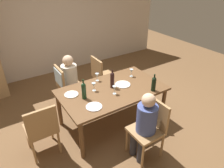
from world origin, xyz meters
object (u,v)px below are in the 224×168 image
(wine_bottle_dark_red, at_px, (154,83))
(chair_far_left, at_px, (64,82))
(wine_glass_near_right, at_px, (114,88))
(wine_glass_near_left, at_px, (97,76))
(chair_left_end, at_px, (42,128))
(dinner_plate_guest_right, at_px, (71,94))
(dinner_plate_guest_left, at_px, (123,84))
(wine_glass_far, at_px, (94,85))
(dinner_plate_host, at_px, (94,107))
(dining_table, at_px, (112,93))
(chair_near, at_px, (150,125))
(wine_bottle_tall_green, at_px, (84,90))
(person_woman_host, at_px, (71,78))
(wine_bottle_short_olive, at_px, (112,80))
(chair_far_right, at_px, (102,74))
(wine_glass_centre, at_px, (131,71))
(person_man_bearded, at_px, (145,122))

(wine_bottle_dark_red, bearing_deg, chair_far_left, 129.48)
(wine_glass_near_right, bearing_deg, wine_glass_near_left, 91.67)
(chair_left_end, xyz_separation_m, dinner_plate_guest_right, (0.62, 0.30, 0.20))
(dinner_plate_guest_left, bearing_deg, chair_left_end, -175.98)
(dinner_plate_guest_right, bearing_deg, wine_glass_far, -12.50)
(dinner_plate_host, bearing_deg, chair_left_end, 164.75)
(wine_glass_near_right, bearing_deg, dining_table, 71.86)
(chair_left_end, distance_m, dinner_plate_host, 0.82)
(chair_near, bearing_deg, wine_bottle_tall_green, 34.32)
(wine_glass_near_left, xyz_separation_m, dinner_plate_guest_left, (0.31, -0.38, -0.10))
(chair_near, xyz_separation_m, person_woman_host, (-0.47, 1.81, 0.12))
(dining_table, height_order, dinner_plate_guest_right, dinner_plate_guest_right)
(chair_far_left, relative_size, wine_bottle_short_olive, 2.72)
(chair_near, relative_size, dinner_plate_host, 3.73)
(chair_near, height_order, chair_far_right, same)
(wine_glass_near_left, distance_m, dinner_plate_guest_right, 0.64)
(wine_glass_near_right, bearing_deg, wine_bottle_tall_green, 162.96)
(dinner_plate_guest_left, bearing_deg, wine_bottle_tall_green, -178.24)
(chair_far_right, bearing_deg, wine_glass_near_right, -19.12)
(wine_glass_centre, relative_size, dinner_plate_host, 0.60)
(wine_glass_near_right, height_order, dinner_plate_guest_left, wine_glass_near_right)
(dining_table, distance_m, chair_near, 0.92)
(wine_bottle_tall_green, distance_m, wine_bottle_dark_red, 1.17)
(person_man_bearded, relative_size, dinner_plate_guest_right, 4.78)
(person_man_bearded, xyz_separation_m, dinner_plate_guest_right, (-0.64, 1.12, 0.09))
(chair_far_left, distance_m, person_woman_host, 0.16)
(person_man_bearded, distance_m, wine_glass_near_right, 0.78)
(wine_glass_near_left, distance_m, dinner_plate_host, 0.84)
(wine_bottle_short_olive, xyz_separation_m, wine_glass_near_right, (-0.09, -0.20, -0.05))
(person_woman_host, distance_m, wine_bottle_dark_red, 1.64)
(wine_bottle_dark_red, bearing_deg, wine_glass_near_left, 127.49)
(person_woman_host, bearing_deg, wine_bottle_dark_red, 35.41)
(dinner_plate_guest_left, bearing_deg, dinner_plate_guest_right, 168.10)
(person_woman_host, distance_m, dinner_plate_guest_right, 0.76)
(dinner_plate_guest_left, distance_m, dinner_plate_guest_right, 0.92)
(dining_table, bearing_deg, chair_near, -84.51)
(dining_table, distance_m, wine_bottle_tall_green, 0.58)
(chair_left_end, bearing_deg, person_man_bearded, -33.19)
(person_man_bearded, distance_m, wine_glass_near_left, 1.32)
(person_man_bearded, bearing_deg, dinner_plate_host, 38.67)
(chair_near, height_order, wine_glass_near_left, chair_near)
(chair_near, relative_size, person_man_bearded, 0.83)
(person_woman_host, xyz_separation_m, wine_glass_near_left, (0.31, -0.51, 0.18))
(person_woman_host, xyz_separation_m, person_man_bearded, (0.35, -1.81, -0.01))
(chair_near, height_order, person_man_bearded, person_man_bearded)
(person_man_bearded, bearing_deg, dining_table, -1.62)
(wine_bottle_short_olive, height_order, wine_glass_far, wine_bottle_short_olive)
(chair_far_left, bearing_deg, wine_glass_near_left, 42.48)
(wine_bottle_dark_red, xyz_separation_m, wine_glass_near_right, (-0.61, 0.27, -0.03))
(chair_left_end, bearing_deg, wine_glass_centre, 8.86)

